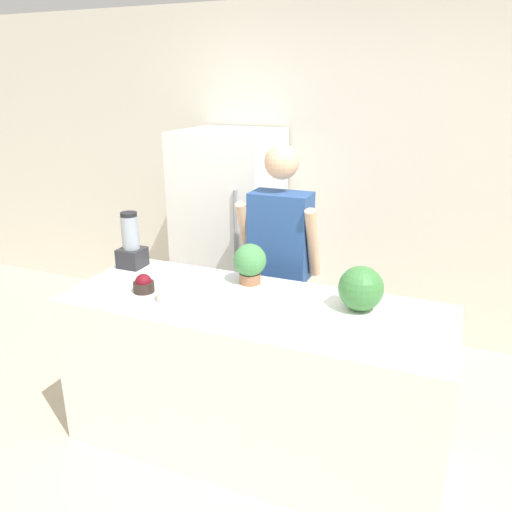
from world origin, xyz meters
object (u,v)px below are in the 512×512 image
refrigerator (230,234)px  potted_plant (250,262)px  blender (131,245)px  bowl_cream (173,294)px  watermelon (361,288)px  bowl_cherries (144,284)px  person (280,268)px

refrigerator → potted_plant: size_ratio=7.04×
refrigerator → blender: bearing=-99.1°
bowl_cream → potted_plant: bearing=51.6°
blender → potted_plant: (0.79, 0.03, -0.02)m
bowl_cream → blender: (-0.50, 0.34, 0.11)m
watermelon → bowl_cream: watermelon is taller
watermelon → bowl_cherries: (-1.16, -0.20, -0.08)m
person → potted_plant: bearing=-95.2°
bowl_cherries → potted_plant: (0.50, 0.34, 0.08)m
watermelon → refrigerator: bearing=137.0°
refrigerator → potted_plant: bearing=-59.6°
refrigerator → watermelon: refrigerator is taller
blender → person: bearing=28.0°
watermelon → blender: 1.46m
bowl_cherries → refrigerator: bearing=95.0°
blender → watermelon: bearing=-4.5°
blender → bowl_cream: bearing=-34.3°
bowl_cherries → bowl_cream: bowl_cherries is taller
watermelon → bowl_cream: 0.99m
refrigerator → bowl_cream: (0.33, -1.42, 0.10)m
bowl_cream → bowl_cherries: bearing=172.0°
bowl_cream → potted_plant: potted_plant is taller
refrigerator → watermelon: (1.28, -1.19, 0.20)m
bowl_cherries → watermelon: bearing=9.6°
person → potted_plant: person is taller
refrigerator → blender: refrigerator is taller
person → bowl_cream: person is taller
refrigerator → watermelon: 1.76m
bowl_cherries → bowl_cream: size_ratio=0.67×
watermelon → blender: bearing=175.5°
refrigerator → person: (0.66, -0.64, 0.02)m
watermelon → bowl_cherries: size_ratio=1.95×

